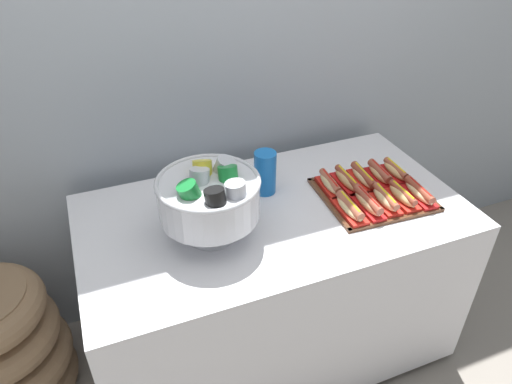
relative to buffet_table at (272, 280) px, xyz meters
The scene contains 17 objects.
ground_plane 0.41m from the buffet_table, ahead, with size 10.00×10.00×0.00m, color gray.
back_wall 1.03m from the buffet_table, 90.00° to the left, with size 6.00×0.10×2.60m, color #9EA8B2.
buffet_table is the anchor object (origin of this frame).
floor_vase 1.12m from the buffet_table, behind, with size 0.52×0.52×1.12m.
serving_tray 0.55m from the buffet_table, ahead, with size 0.42×0.38×0.01m.
hot_dog_0 0.49m from the buffet_table, 27.91° to the right, with size 0.08×0.19×0.06m.
hot_dog_1 0.54m from the buffet_table, 22.67° to the right, with size 0.06×0.18×0.07m.
hot_dog_2 0.58m from the buffet_table, 19.19° to the right, with size 0.08×0.17×0.06m.
hot_dog_3 0.64m from the buffet_table, 16.72° to the right, with size 0.07×0.17×0.06m.
hot_dog_4 0.69m from the buffet_table, 14.89° to the right, with size 0.07×0.18×0.06m.
hot_dog_5 0.48m from the buffet_table, ahead, with size 0.07×0.17×0.06m.
hot_dog_6 0.52m from the buffet_table, ahead, with size 0.07×0.18×0.06m.
hot_dog_7 0.57m from the buffet_table, ahead, with size 0.08×0.18×0.06m.
hot_dog_8 0.63m from the buffet_table, ahead, with size 0.07×0.16×0.06m.
hot_dog_9 0.69m from the buffet_table, ahead, with size 0.07×0.16×0.06m.
punch_bowl 0.60m from the buffet_table, 168.08° to the right, with size 0.35×0.35×0.28m.
cup_stack 0.48m from the buffet_table, 82.49° to the left, with size 0.09×0.09×0.18m.
Camera 1 is at (-0.60, -1.31, 1.85)m, focal length 33.23 mm.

